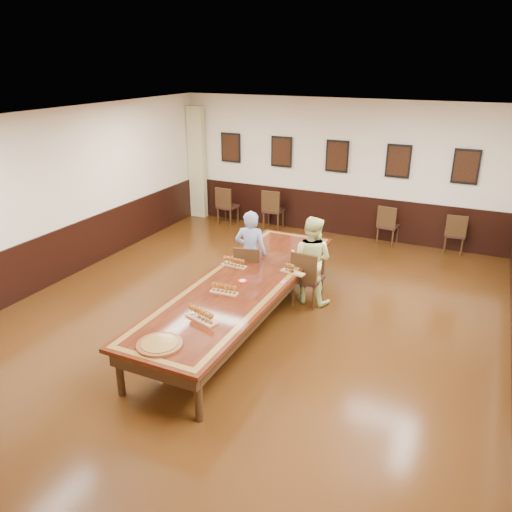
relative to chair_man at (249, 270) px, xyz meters
The scene contains 23 objects.
floor 1.15m from the chair_man, 70.16° to the right, with size 8.00×10.00×0.02m, color black.
ceiling 2.91m from the chair_man, 70.16° to the right, with size 8.00×10.00×0.02m, color white.
wall_back 4.20m from the chair_man, 85.06° to the left, with size 8.00×0.02×3.20m, color #F3E5CB.
wall_left 3.95m from the chair_man, 165.17° to the right, with size 0.02×10.00×3.20m, color #F3E5CB.
chair_man is the anchor object (origin of this frame).
chair_woman 1.06m from the chair_man, ahead, with size 0.47×0.51×1.00m, color black, non-canonical shape.
spare_chair_a 4.30m from the chair_man, 123.40° to the left, with size 0.46×0.50×0.98m, color black, non-canonical shape.
spare_chair_b 3.92m from the chair_man, 107.05° to the left, with size 0.47×0.51×1.00m, color black, non-canonical shape.
spare_chair_c 4.18m from the chair_man, 65.93° to the left, with size 0.43×0.47×0.93m, color black, non-canonical shape.
spare_chair_d 4.97m from the chair_man, 50.86° to the left, with size 0.43×0.46×0.91m, color black, non-canonical shape.
person_man 0.31m from the chair_man, 101.63° to the left, with size 0.57×0.38×1.57m, color #4559AE.
person_woman 1.13m from the chair_man, 14.07° to the left, with size 0.78×0.60×1.56m, color #EFF79A.
pink_phone 1.22m from the chair_man, 37.36° to the right, with size 0.07×0.14×0.01m, color #D1459A.
curtain 5.23m from the chair_man, 131.44° to the left, with size 0.45×0.18×2.90m, color #C3BB86.
wainscoting 1.03m from the chair_man, 70.16° to the right, with size 8.00×10.00×1.00m.
conference_table 1.04m from the chair_man, 70.16° to the right, with size 1.40×5.00×0.76m.
posters 4.23m from the chair_man, 84.97° to the left, with size 6.14×0.04×0.74m.
flight_a 0.60m from the chair_man, 95.94° to the right, with size 0.45×0.16×0.16m.
flight_b 1.04m from the chair_man, 19.98° to the right, with size 0.43×0.19×0.16m.
flight_c 1.54m from the chair_man, 78.70° to the right, with size 0.44×0.15×0.16m.
flight_d 2.40m from the chair_man, 79.94° to the right, with size 0.52×0.30×0.18m.
red_plate_grp 1.08m from the chair_man, 70.12° to the right, with size 0.18×0.18×0.02m.
carved_platter 3.12m from the chair_man, 84.81° to the right, with size 0.59×0.59×0.05m.
Camera 1 is at (3.24, -6.39, 4.04)m, focal length 35.00 mm.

